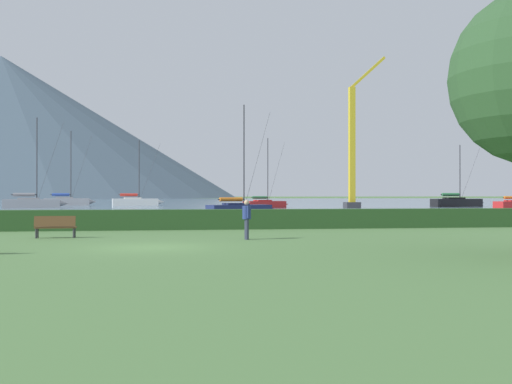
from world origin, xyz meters
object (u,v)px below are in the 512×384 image
object	(u,v)px
sailboat_slip_2	(240,209)
person_seated_viewer	(247,216)
sailboat_slip_1	(33,202)
park_bench_under_tree	(55,226)
sailboat_slip_0	(265,204)
sailboat_slip_6	(457,202)
sailboat_slip_4	(136,201)
dock_crane	(353,154)
sailboat_slip_9	(68,201)

from	to	relation	value
sailboat_slip_2	person_seated_viewer	size ratio (longest dim) A/B	6.14
sailboat_slip_1	park_bench_under_tree	xyz separation A→B (m)	(13.72, -62.47, -0.21)
sailboat_slip_0	sailboat_slip_6	bearing A→B (deg)	-15.44
sailboat_slip_0	sailboat_slip_1	bearing A→B (deg)	149.51
sailboat_slip_1	person_seated_viewer	distance (m)	68.09
sailboat_slip_6	person_seated_viewer	world-z (taller)	sailboat_slip_6
sailboat_slip_1	sailboat_slip_4	xyz separation A→B (m)	(13.64, 13.79, -0.03)
person_seated_viewer	sailboat_slip_6	bearing A→B (deg)	51.04
park_bench_under_tree	sailboat_slip_6	bearing A→B (deg)	51.02
sailboat_slip_1	sailboat_slip_6	world-z (taller)	sailboat_slip_1
sailboat_slip_6	person_seated_viewer	bearing A→B (deg)	-132.25
sailboat_slip_0	dock_crane	xyz separation A→B (m)	(11.90, -2.66, 6.92)
sailboat_slip_0	park_bench_under_tree	xyz separation A→B (m)	(-18.63, -57.26, -0.05)
sailboat_slip_9	park_bench_under_tree	distance (m)	83.27
sailboat_slip_4	dock_crane	bearing A→B (deg)	-42.23
sailboat_slip_9	sailboat_slip_1	bearing A→B (deg)	-100.59
sailboat_slip_0	sailboat_slip_1	world-z (taller)	sailboat_slip_1
sailboat_slip_0	sailboat_slip_4	xyz separation A→B (m)	(-18.70, 19.00, 0.13)
sailboat_slip_2	sailboat_slip_9	bearing A→B (deg)	94.43
sailboat_slip_0	sailboat_slip_9	world-z (taller)	sailboat_slip_9
sailboat_slip_1	dock_crane	size ratio (longest dim) A/B	0.60
sailboat_slip_4	sailboat_slip_9	xyz separation A→B (m)	(-11.92, 6.14, 0.03)
sailboat_slip_4	dock_crane	distance (m)	38.10
sailboat_slip_9	dock_crane	bearing A→B (deg)	-38.82
sailboat_slip_1	sailboat_slip_9	xyz separation A→B (m)	(1.72, 19.93, 0.00)
sailboat_slip_1	person_seated_viewer	bearing A→B (deg)	-79.95
person_seated_viewer	sailboat_slip_0	bearing A→B (deg)	74.08
sailboat_slip_0	sailboat_slip_2	xyz separation A→B (m)	(-7.14, -28.87, -0.00)
sailboat_slip_0	sailboat_slip_4	world-z (taller)	sailboat_slip_4
sailboat_slip_6	sailboat_slip_9	bearing A→B (deg)	151.03
sailboat_slip_0	person_seated_viewer	bearing A→B (deg)	-121.48
sailboat_slip_4	person_seated_viewer	xyz separation A→B (m)	(8.10, -78.32, 0.26)
sailboat_slip_6	sailboat_slip_2	bearing A→B (deg)	-148.49
sailboat_slip_2	person_seated_viewer	distance (m)	30.65
sailboat_slip_0	dock_crane	bearing A→B (deg)	-33.94
sailboat_slip_1	sailboat_slip_2	size ratio (longest dim) A/B	1.26
sailboat_slip_0	sailboat_slip_9	xyz separation A→B (m)	(-30.62, 25.14, 0.16)
sailboat_slip_0	sailboat_slip_2	size ratio (longest dim) A/B	0.97
sailboat_slip_6	sailboat_slip_1	bearing A→B (deg)	169.02
sailboat_slip_4	dock_crane	xyz separation A→B (m)	(30.61, -21.66, 6.78)
sailboat_slip_0	sailboat_slip_2	world-z (taller)	sailboat_slip_2
sailboat_slip_4	sailboat_slip_6	world-z (taller)	sailboat_slip_4
sailboat_slip_0	person_seated_viewer	size ratio (longest dim) A/B	5.95
sailboat_slip_4	dock_crane	size ratio (longest dim) A/B	0.51
sailboat_slip_9	dock_crane	distance (m)	51.25
sailboat_slip_2	sailboat_slip_6	xyz separation A→B (m)	(37.35, 31.99, 0.14)
sailboat_slip_2	dock_crane	distance (m)	33.13
park_bench_under_tree	person_seated_viewer	bearing A→B (deg)	-14.44
sailboat_slip_6	dock_crane	bearing A→B (deg)	-171.55
sailboat_slip_4	park_bench_under_tree	bearing A→B (deg)	-96.89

